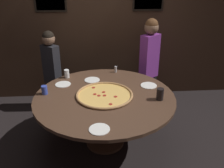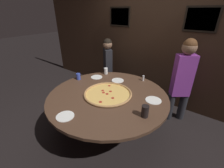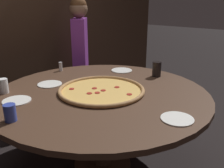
# 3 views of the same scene
# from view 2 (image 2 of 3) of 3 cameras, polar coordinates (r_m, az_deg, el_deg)

# --- Properties ---
(ground_plane) EXTENTS (24.00, 24.00, 0.00)m
(ground_plane) POSITION_cam_2_polar(r_m,az_deg,el_deg) (2.72, -1.39, -17.47)
(ground_plane) COLOR black
(back_wall) EXTENTS (6.40, 0.08, 2.60)m
(back_wall) POSITION_cam_2_polar(r_m,az_deg,el_deg) (3.32, 15.14, 15.46)
(back_wall) COLOR #3D281C
(back_wall) RESTS_ON ground_plane
(dining_table) EXTENTS (1.80, 1.80, 0.74)m
(dining_table) POSITION_cam_2_polar(r_m,az_deg,el_deg) (2.33, -1.56, -6.25)
(dining_table) COLOR #4C3323
(dining_table) RESTS_ON ground_plane
(giant_pizza) EXTENTS (0.73, 0.73, 0.03)m
(giant_pizza) POSITION_cam_2_polar(r_m,az_deg,el_deg) (2.27, -1.62, -3.56)
(giant_pizza) COLOR #EAB75B
(giant_pizza) RESTS_ON dining_table
(drink_cup_near_right) EXTENTS (0.09, 0.09, 0.15)m
(drink_cup_near_right) POSITION_cam_2_polar(r_m,az_deg,el_deg) (1.84, 12.48, -10.10)
(drink_cup_near_right) COLOR black
(drink_cup_near_right) RESTS_ON dining_table
(drink_cup_near_left) EXTENTS (0.07, 0.07, 0.12)m
(drink_cup_near_left) POSITION_cam_2_polar(r_m,az_deg,el_deg) (2.97, -2.35, 4.98)
(drink_cup_near_left) COLOR white
(drink_cup_near_left) RESTS_ON dining_table
(drink_cup_beside_pizza) EXTENTS (0.08, 0.08, 0.11)m
(drink_cup_beside_pizza) POSITION_cam_2_polar(r_m,az_deg,el_deg) (2.80, -12.68, 2.81)
(drink_cup_beside_pizza) COLOR #384CB7
(drink_cup_beside_pizza) RESTS_ON dining_table
(white_plate_far_back) EXTENTS (0.22, 0.22, 0.01)m
(white_plate_far_back) POSITION_cam_2_polar(r_m,az_deg,el_deg) (2.20, 15.47, -6.00)
(white_plate_far_back) COLOR white
(white_plate_far_back) RESTS_ON dining_table
(white_plate_left_side) EXTENTS (0.21, 0.21, 0.01)m
(white_plate_left_side) POSITION_cam_2_polar(r_m,az_deg,el_deg) (2.85, -5.89, 2.63)
(white_plate_left_side) COLOR white
(white_plate_left_side) RESTS_ON dining_table
(white_plate_beside_cup) EXTENTS (0.22, 0.22, 0.01)m
(white_plate_beside_cup) POSITION_cam_2_polar(r_m,az_deg,el_deg) (1.92, -17.40, -11.64)
(white_plate_beside_cup) COLOR white
(white_plate_beside_cup) RESTS_ON dining_table
(white_plate_right_side) EXTENTS (0.22, 0.22, 0.01)m
(white_plate_right_side) POSITION_cam_2_polar(r_m,az_deg,el_deg) (2.70, 2.18, 1.37)
(white_plate_right_side) COLOR white
(white_plate_right_side) RESTS_ON dining_table
(condiment_shaker) EXTENTS (0.04, 0.04, 0.10)m
(condiment_shaker) POSITION_cam_2_polar(r_m,az_deg,el_deg) (2.74, 11.83, 2.20)
(condiment_shaker) COLOR silver
(condiment_shaker) RESTS_ON dining_table
(diner_far_right) EXTENTS (0.34, 0.30, 1.34)m
(diner_far_right) POSITION_cam_2_polar(r_m,az_deg,el_deg) (3.47, -1.61, 7.47)
(diner_far_right) COLOR #232328
(diner_far_right) RESTS_ON ground_plane
(diner_far_left) EXTENTS (0.38, 0.34, 1.51)m
(diner_far_left) POSITION_cam_2_polar(r_m,az_deg,el_deg) (2.82, 25.28, 2.24)
(diner_far_left) COLOR #232328
(diner_far_left) RESTS_ON ground_plane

